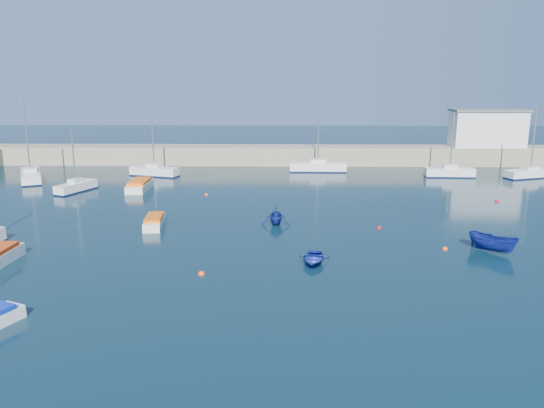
{
  "coord_description": "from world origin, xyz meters",
  "views": [
    {
      "loc": [
        0.57,
        -30.38,
        12.24
      ],
      "look_at": [
        -0.19,
        14.15,
        1.6
      ],
      "focal_mm": 35.0,
      "sensor_mm": 36.0,
      "label": 1
    }
  ],
  "objects_px": {
    "sailboat_3": "(76,187)",
    "dinghy_center": "(313,259)",
    "sailboat_6": "(318,166)",
    "motorboat_1": "(154,222)",
    "harbor_office": "(487,129)",
    "dinghy_left": "(276,215)",
    "motorboat_2": "(140,185)",
    "sailboat_4": "(31,176)",
    "sailboat_5": "(154,171)",
    "sailboat_7": "(450,172)",
    "sailboat_8": "(530,173)",
    "dinghy_right": "(493,243)"
  },
  "relations": [
    {
      "from": "dinghy_center",
      "to": "dinghy_right",
      "type": "xyz_separation_m",
      "value": [
        13.02,
        2.57,
        0.38
      ]
    },
    {
      "from": "sailboat_4",
      "to": "motorboat_2",
      "type": "height_order",
      "value": "sailboat_4"
    },
    {
      "from": "sailboat_4",
      "to": "dinghy_center",
      "type": "xyz_separation_m",
      "value": [
        32.64,
        -28.91,
        -0.34
      ]
    },
    {
      "from": "harbor_office",
      "to": "sailboat_7",
      "type": "bearing_deg",
      "value": -129.05
    },
    {
      "from": "harbor_office",
      "to": "sailboat_5",
      "type": "relative_size",
      "value": 1.2
    },
    {
      "from": "sailboat_3",
      "to": "dinghy_center",
      "type": "xyz_separation_m",
      "value": [
        24.74,
        -22.71,
        -0.27
      ]
    },
    {
      "from": "motorboat_2",
      "to": "sailboat_7",
      "type": "bearing_deg",
      "value": 12.38
    },
    {
      "from": "sailboat_5",
      "to": "sailboat_6",
      "type": "relative_size",
      "value": 0.85
    },
    {
      "from": "harbor_office",
      "to": "sailboat_7",
      "type": "relative_size",
      "value": 1.24
    },
    {
      "from": "harbor_office",
      "to": "dinghy_center",
      "type": "xyz_separation_m",
      "value": [
        -27.22,
        -42.39,
        -4.79
      ]
    },
    {
      "from": "motorboat_1",
      "to": "sailboat_8",
      "type": "bearing_deg",
      "value": 23.79
    },
    {
      "from": "sailboat_5",
      "to": "sailboat_6",
      "type": "xyz_separation_m",
      "value": [
        21.12,
        3.67,
        0.04
      ]
    },
    {
      "from": "harbor_office",
      "to": "sailboat_8",
      "type": "height_order",
      "value": "sailboat_8"
    },
    {
      "from": "sailboat_7",
      "to": "motorboat_2",
      "type": "xyz_separation_m",
      "value": [
        -37.12,
        -8.61,
        -0.09
      ]
    },
    {
      "from": "sailboat_3",
      "to": "motorboat_1",
      "type": "height_order",
      "value": "sailboat_3"
    },
    {
      "from": "harbor_office",
      "to": "sailboat_6",
      "type": "distance_m",
      "value": 25.65
    },
    {
      "from": "motorboat_1",
      "to": "motorboat_2",
      "type": "xyz_separation_m",
      "value": [
        -5.16,
        15.01,
        0.08
      ]
    },
    {
      "from": "sailboat_5",
      "to": "sailboat_7",
      "type": "distance_m",
      "value": 37.51
    },
    {
      "from": "sailboat_8",
      "to": "dinghy_right",
      "type": "bearing_deg",
      "value": 132.69
    },
    {
      "from": "sailboat_8",
      "to": "sailboat_6",
      "type": "bearing_deg",
      "value": 62.33
    },
    {
      "from": "sailboat_4",
      "to": "sailboat_8",
      "type": "distance_m",
      "value": 61.78
    },
    {
      "from": "sailboat_7",
      "to": "motorboat_2",
      "type": "distance_m",
      "value": 38.1
    },
    {
      "from": "harbor_office",
      "to": "dinghy_left",
      "type": "bearing_deg",
      "value": -132.52
    },
    {
      "from": "sailboat_4",
      "to": "sailboat_6",
      "type": "relative_size",
      "value": 1.0
    },
    {
      "from": "sailboat_4",
      "to": "sailboat_6",
      "type": "distance_m",
      "value": 36.11
    },
    {
      "from": "harbor_office",
      "to": "sailboat_7",
      "type": "xyz_separation_m",
      "value": [
        -8.1,
        -9.99,
        -4.47
      ]
    },
    {
      "from": "sailboat_7",
      "to": "motorboat_1",
      "type": "bearing_deg",
      "value": 128.8
    },
    {
      "from": "motorboat_2",
      "to": "dinghy_center",
      "type": "height_order",
      "value": "motorboat_2"
    },
    {
      "from": "sailboat_6",
      "to": "dinghy_right",
      "type": "relative_size",
      "value": 2.76
    },
    {
      "from": "sailboat_4",
      "to": "sailboat_8",
      "type": "bearing_deg",
      "value": -22.84
    },
    {
      "from": "sailboat_7",
      "to": "sailboat_8",
      "type": "relative_size",
      "value": 0.93
    },
    {
      "from": "sailboat_3",
      "to": "dinghy_right",
      "type": "bearing_deg",
      "value": -6.03
    },
    {
      "from": "sailboat_4",
      "to": "sailboat_5",
      "type": "bearing_deg",
      "value": -11.65
    },
    {
      "from": "dinghy_left",
      "to": "sailboat_6",
      "type": "bearing_deg",
      "value": 80.2
    },
    {
      "from": "harbor_office",
      "to": "sailboat_6",
      "type": "height_order",
      "value": "sailboat_6"
    },
    {
      "from": "sailboat_5",
      "to": "dinghy_left",
      "type": "xyz_separation_m",
      "value": [
        15.77,
        -22.63,
        0.12
      ]
    },
    {
      "from": "sailboat_5",
      "to": "dinghy_right",
      "type": "distance_m",
      "value": 43.37
    },
    {
      "from": "sailboat_3",
      "to": "sailboat_6",
      "type": "distance_m",
      "value": 30.6
    },
    {
      "from": "sailboat_4",
      "to": "sailboat_3",
      "type": "bearing_deg",
      "value": -63.86
    },
    {
      "from": "motorboat_1",
      "to": "sailboat_4",
      "type": "bearing_deg",
      "value": 129.31
    },
    {
      "from": "sailboat_7",
      "to": "dinghy_left",
      "type": "bearing_deg",
      "value": 138.38
    },
    {
      "from": "harbor_office",
      "to": "dinghy_left",
      "type": "height_order",
      "value": "harbor_office"
    },
    {
      "from": "sailboat_6",
      "to": "motorboat_1",
      "type": "distance_m",
      "value": 31.5
    },
    {
      "from": "motorboat_1",
      "to": "motorboat_2",
      "type": "height_order",
      "value": "motorboat_2"
    },
    {
      "from": "sailboat_3",
      "to": "dinghy_center",
      "type": "bearing_deg",
      "value": -20.51
    },
    {
      "from": "sailboat_7",
      "to": "dinghy_right",
      "type": "distance_m",
      "value": 30.45
    },
    {
      "from": "sailboat_8",
      "to": "dinghy_right",
      "type": "relative_size",
      "value": 2.43
    },
    {
      "from": "sailboat_7",
      "to": "dinghy_right",
      "type": "bearing_deg",
      "value": 170.77
    },
    {
      "from": "sailboat_4",
      "to": "dinghy_left",
      "type": "distance_m",
      "value": 35.56
    },
    {
      "from": "dinghy_center",
      "to": "dinghy_left",
      "type": "bearing_deg",
      "value": 113.08
    }
  ]
}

